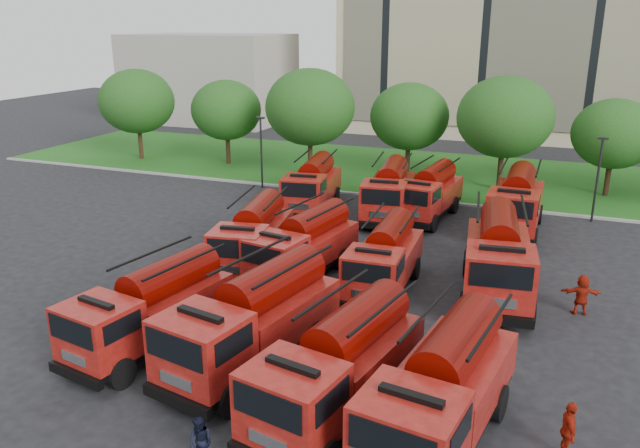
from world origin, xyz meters
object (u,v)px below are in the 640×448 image
Objects in this scene: firefighter_3 at (475,404)px; firefighter_4 at (308,321)px; fire_truck_2 at (339,365)px; fire_truck_11 at (516,202)px; fire_truck_6 at (385,258)px; firefighter_5 at (579,314)px; fire_truck_4 at (254,236)px; fire_truck_10 at (429,193)px; fire_truck_1 at (253,320)px; fire_truck_5 at (304,245)px; fire_truck_0 at (151,308)px; fire_truck_8 at (313,185)px; fire_truck_3 at (442,390)px; fire_truck_7 at (498,256)px; fire_truck_9 at (389,191)px.

firefighter_3 is 0.97× the size of firefighter_4.
fire_truck_2 is 20.42m from fire_truck_11.
fire_truck_6 is 3.95× the size of firefighter_5.
fire_truck_4 is 12.64m from fire_truck_10.
fire_truck_1 is 9.22m from fire_truck_4.
fire_truck_5 is 1.06× the size of fire_truck_6.
fire_truck_0 is 18.50m from fire_truck_8.
fire_truck_3 is 1.14× the size of fire_truck_6.
fire_truck_3 is (10.89, -1.60, 0.11)m from fire_truck_0.
fire_truck_7 is at bearing -45.08° from fire_truck_8.
fire_truck_1 is at bearing 26.59° from firefighter_5.
fire_truck_11 is (7.22, 18.48, -0.00)m from fire_truck_1.
fire_truck_7 reaches higher than firefighter_4.
fire_truck_2 is at bearing -61.25° from fire_truck_4.
fire_truck_4 is at bearing -10.91° from firefighter_5.
fire_truck_10 is 4.16× the size of firefighter_5.
fire_truck_11 reaches higher than fire_truck_4.
fire_truck_4 is (-0.14, 8.45, 0.02)m from fire_truck_0.
fire_truck_8 is (-11.97, 20.07, -0.07)m from fire_truck_3.
fire_truck_5 is 0.97× the size of fire_truck_8.
fire_truck_9 is (-7.01, 20.22, -0.03)m from fire_truck_3.
fire_truck_1 is 1.12× the size of fire_truck_10.
fire_truck_10 reaches higher than firefighter_5.
fire_truck_5 is at bearing -9.48° from firefighter_5.
fire_truck_5 is (2.61, 8.19, -0.01)m from fire_truck_0.
fire_truck_10 is at bearing 172.67° from fire_truck_11.
firefighter_3 is at bearing -30.32° from fire_truck_5.
firefighter_4 is at bearing 13.03° from firefighter_5.
fire_truck_6 is 12.87m from fire_truck_8.
firefighter_3 is at bearing 38.43° from fire_truck_2.
fire_truck_8 is (-8.83, 19.86, -0.05)m from fire_truck_2.
fire_truck_6 is 0.90× the size of fire_truck_9.
fire_truck_7 is at bearing 83.34° from fire_truck_2.
firefighter_5 is at bearing 78.01° from fire_truck_3.
fire_truck_4 is 6.69m from fire_truck_6.
fire_truck_7 is at bearing -58.89° from fire_truck_9.
firefighter_5 is (10.83, -9.97, -1.66)m from fire_truck_9.
fire_truck_2 reaches higher than fire_truck_9.
fire_truck_8 is at bearing 119.58° from fire_truck_5.
fire_truck_2 is 3.14m from fire_truck_3.
fire_truck_0 is 7.89m from fire_truck_2.
fire_truck_10 is (2.27, 0.81, -0.08)m from fire_truck_9.
fire_truck_8 is (-5.12, 18.23, -0.12)m from fire_truck_1.
fire_truck_2 reaches higher than fire_truck_10.
fire_truck_11 is (0.37, 20.32, 0.05)m from fire_truck_3.
firefighter_3 is (0.35, -18.14, -1.74)m from fire_truck_11.
fire_truck_6 is 3.75× the size of firefighter_3.
fire_truck_2 is 1.00× the size of fire_truck_11.
fire_truck_1 is 4.66× the size of firefighter_5.
fire_truck_9 is 14.75m from firefighter_4.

